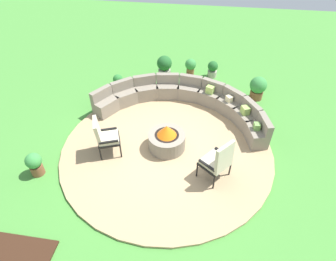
% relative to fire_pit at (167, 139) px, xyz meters
% --- Properties ---
extents(ground_plane, '(24.00, 24.00, 0.00)m').
position_rel_fire_pit_xyz_m(ground_plane, '(0.00, 0.00, -0.33)').
color(ground_plane, '#478C38').
extents(patio_circle, '(5.36, 5.36, 0.06)m').
position_rel_fire_pit_xyz_m(patio_circle, '(0.00, 0.00, -0.30)').
color(patio_circle, tan).
rests_on(patio_circle, ground_plane).
extents(fire_pit, '(0.94, 0.94, 0.70)m').
position_rel_fire_pit_xyz_m(fire_pit, '(0.00, 0.00, 0.00)').
color(fire_pit, gray).
rests_on(fire_pit, patio_circle).
extents(curved_stone_bench, '(4.91, 2.40, 0.73)m').
position_rel_fire_pit_xyz_m(curved_stone_bench, '(0.28, 1.71, 0.02)').
color(curved_stone_bench, gray).
rests_on(curved_stone_bench, patio_circle).
extents(lounge_chair_front_left, '(0.69, 0.68, 1.03)m').
position_rel_fire_pit_xyz_m(lounge_chair_front_left, '(-1.45, -0.40, 0.28)').
color(lounge_chair_front_left, black).
rests_on(lounge_chair_front_left, patio_circle).
extents(lounge_chair_front_right, '(0.79, 0.83, 1.09)m').
position_rel_fire_pit_xyz_m(lounge_chair_front_right, '(1.27, -0.81, 0.29)').
color(lounge_chair_front_right, black).
rests_on(lounge_chair_front_right, patio_circle).
extents(potted_plant_0, '(0.32, 0.32, 0.57)m').
position_rel_fire_pit_xyz_m(potted_plant_0, '(-2.00, 2.51, -0.01)').
color(potted_plant_0, '#605B56').
rests_on(potted_plant_0, ground_plane).
extents(potted_plant_1, '(0.39, 0.39, 0.63)m').
position_rel_fire_pit_xyz_m(potted_plant_1, '(0.24, 3.85, 0.03)').
color(potted_plant_1, brown).
rests_on(potted_plant_1, ground_plane).
extents(potted_plant_2, '(0.52, 0.52, 0.75)m').
position_rel_fire_pit_xyz_m(potted_plant_2, '(2.45, 2.72, 0.08)').
color(potted_plant_2, brown).
rests_on(potted_plant_2, ground_plane).
extents(potted_plant_3, '(0.37, 0.37, 0.61)m').
position_rel_fire_pit_xyz_m(potted_plant_3, '(-2.86, -1.28, 0.01)').
color(potted_plant_3, brown).
rests_on(potted_plant_3, ground_plane).
extents(potted_plant_4, '(0.52, 0.52, 0.76)m').
position_rel_fire_pit_xyz_m(potted_plant_4, '(-0.66, 3.67, 0.08)').
color(potted_plant_4, '#A89E8E').
rests_on(potted_plant_4, ground_plane).
extents(potted_plant_5, '(0.35, 0.35, 0.58)m').
position_rel_fire_pit_xyz_m(potted_plant_5, '(1.02, 3.90, -0.02)').
color(potted_plant_5, '#A89E8E').
rests_on(potted_plant_5, ground_plane).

